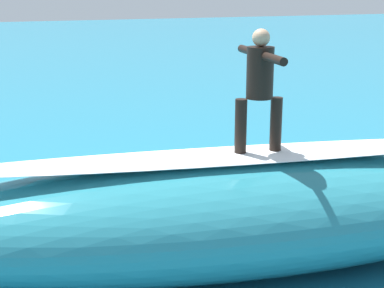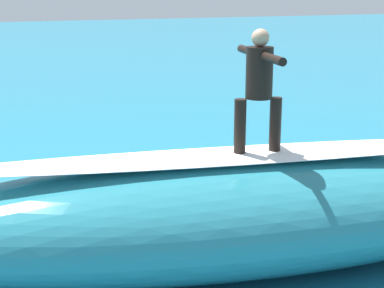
% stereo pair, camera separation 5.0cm
% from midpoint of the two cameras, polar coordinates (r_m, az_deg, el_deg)
% --- Properties ---
extents(ground_plane, '(120.00, 120.00, 0.00)m').
position_cam_midpoint_polar(ground_plane, '(10.31, -2.47, -7.50)').
color(ground_plane, teal).
extents(wave_crest, '(10.23, 4.18, 1.64)m').
position_cam_midpoint_polar(wave_crest, '(8.47, 4.06, -6.71)').
color(wave_crest, teal).
rests_on(wave_crest, ground_plane).
extents(wave_foam_lip, '(8.49, 2.26, 0.08)m').
position_cam_midpoint_polar(wave_foam_lip, '(8.19, 4.17, -1.13)').
color(wave_foam_lip, white).
rests_on(wave_foam_lip, wave_crest).
extents(surfboard_riding, '(2.30, 0.79, 0.06)m').
position_cam_midpoint_polar(surfboard_riding, '(8.29, 6.46, -1.05)').
color(surfboard_riding, '#E0563D').
rests_on(surfboard_riding, wave_crest).
extents(surfer_riding, '(0.68, 1.62, 1.71)m').
position_cam_midpoint_polar(surfer_riding, '(8.07, 6.68, 5.96)').
color(surfer_riding, black).
rests_on(surfer_riding, surfboard_riding).
extents(surfboard_paddling, '(1.15, 2.33, 0.07)m').
position_cam_midpoint_polar(surfboard_paddling, '(12.37, -4.10, -3.43)').
color(surfboard_paddling, yellow).
rests_on(surfboard_paddling, ground_plane).
extents(surfer_paddling, '(0.72, 1.64, 0.30)m').
position_cam_midpoint_polar(surfer_paddling, '(12.20, -4.12, -2.89)').
color(surfer_paddling, black).
rests_on(surfer_paddling, surfboard_paddling).
extents(foam_patch_near, '(1.03, 1.01, 0.11)m').
position_cam_midpoint_polar(foam_patch_near, '(10.03, 6.66, -7.94)').
color(foam_patch_near, white).
rests_on(foam_patch_near, ground_plane).
extents(foam_patch_mid, '(0.87, 1.04, 0.11)m').
position_cam_midpoint_polar(foam_patch_mid, '(11.24, 2.21, -5.22)').
color(foam_patch_mid, white).
rests_on(foam_patch_mid, ground_plane).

